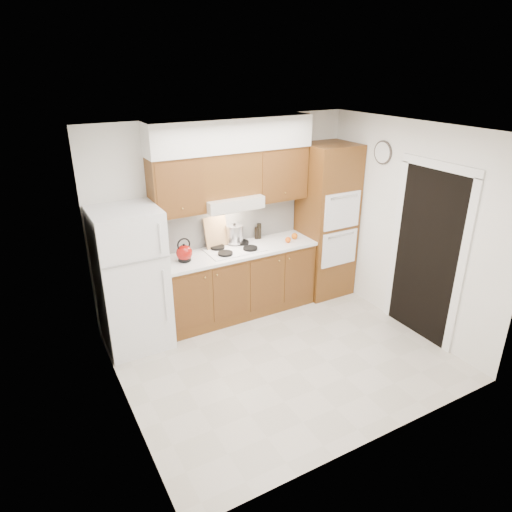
{
  "coord_description": "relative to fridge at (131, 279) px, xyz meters",
  "views": [
    {
      "loc": [
        -2.45,
        -3.77,
        3.21
      ],
      "look_at": [
        -0.11,
        0.45,
        1.15
      ],
      "focal_mm": 32.0,
      "sensor_mm": 36.0,
      "label": 1
    }
  ],
  "objects": [
    {
      "name": "fridge",
      "position": [
        0.0,
        0.0,
        0.0
      ],
      "size": [
        0.75,
        0.72,
        1.72
      ],
      "primitive_type": "cube",
      "color": "white",
      "rests_on": "floor"
    },
    {
      "name": "upper_cab_left",
      "position": [
        0.69,
        0.19,
        0.99
      ],
      "size": [
        0.63,
        0.33,
        0.7
      ],
      "primitive_type": "cube",
      "color": "brown",
      "rests_on": "wall_back"
    },
    {
      "name": "range_hood",
      "position": [
        1.38,
        0.13,
        0.71
      ],
      "size": [
        0.75,
        0.45,
        0.15
      ],
      "primitive_type": "cube",
      "color": "silver",
      "rests_on": "wall_back"
    },
    {
      "name": "condiment_b",
      "position": [
        1.83,
        0.27,
        0.17
      ],
      "size": [
        0.06,
        0.06,
        0.17
      ],
      "primitive_type": "cylinder",
      "rotation": [
        0.0,
        0.0,
        -0.08
      ],
      "color": "black",
      "rests_on": "countertop"
    },
    {
      "name": "cutting_board",
      "position": [
        1.22,
        0.27,
        0.28
      ],
      "size": [
        0.35,
        0.16,
        0.44
      ],
      "primitive_type": "cube",
      "rotation": [
        -0.21,
        0.0,
        0.15
      ],
      "color": "tan",
      "rests_on": "countertop"
    },
    {
      "name": "upper_cab_over_hood",
      "position": [
        1.38,
        0.19,
        1.06
      ],
      "size": [
        0.75,
        0.33,
        0.55
      ],
      "primitive_type": "cube",
      "color": "brown",
      "rests_on": "range_hood"
    },
    {
      "name": "base_cabinets",
      "position": [
        1.43,
        0.06,
        -0.41
      ],
      "size": [
        2.11,
        0.6,
        0.9
      ],
      "primitive_type": "cube",
      "color": "brown",
      "rests_on": "floor"
    },
    {
      "name": "stock_pot",
      "position": [
        1.48,
        0.23,
        0.23
      ],
      "size": [
        0.27,
        0.27,
        0.24
      ],
      "primitive_type": "cylinder",
      "rotation": [
        0.0,
        0.0,
        -0.2
      ],
      "color": "silver",
      "rests_on": "cooktop"
    },
    {
      "name": "upper_cab_right",
      "position": [
        2.12,
        0.19,
        0.99
      ],
      "size": [
        0.73,
        0.33,
        0.7
      ],
      "primitive_type": "cube",
      "color": "brown",
      "rests_on": "wall_back"
    },
    {
      "name": "orange_near",
      "position": [
        2.29,
        0.01,
        0.12
      ],
      "size": [
        0.11,
        0.11,
        0.09
      ],
      "primitive_type": "sphere",
      "rotation": [
        0.0,
        0.0,
        -0.28
      ],
      "color": "#DD520B",
      "rests_on": "countertop"
    },
    {
      "name": "soffit",
      "position": [
        1.43,
        0.18,
        1.54
      ],
      "size": [
        2.13,
        0.36,
        0.4
      ],
      "primitive_type": "cube",
      "color": "silver",
      "rests_on": "wall_back"
    },
    {
      "name": "wall_back",
      "position": [
        1.41,
        0.36,
        0.44
      ],
      "size": [
        3.6,
        0.02,
        2.6
      ],
      "primitive_type": "cube",
      "color": "white",
      "rests_on": "floor"
    },
    {
      "name": "cooktop",
      "position": [
        1.38,
        0.07,
        0.09
      ],
      "size": [
        0.74,
        0.5,
        0.01
      ],
      "primitive_type": "cube",
      "color": "white",
      "rests_on": "countertop"
    },
    {
      "name": "doorway",
      "position": [
        3.19,
        -1.49,
        0.19
      ],
      "size": [
        0.02,
        0.9,
        2.1
      ],
      "primitive_type": "cube",
      "color": "black",
      "rests_on": "floor"
    },
    {
      "name": "condiment_a",
      "position": [
        1.87,
        0.27,
        0.19
      ],
      "size": [
        0.07,
        0.07,
        0.22
      ],
      "primitive_type": "cylinder",
      "rotation": [
        0.0,
        0.0,
        -0.27
      ],
      "color": "black",
      "rests_on": "countertop"
    },
    {
      "name": "kettle",
      "position": [
        0.68,
        0.03,
        0.19
      ],
      "size": [
        0.23,
        0.23,
        0.2
      ],
      "primitive_type": "sphere",
      "rotation": [
        0.0,
        0.0,
        0.19
      ],
      "color": "maroon",
      "rests_on": "countertop"
    },
    {
      "name": "wall_left",
      "position": [
        -0.4,
        -1.14,
        0.44
      ],
      "size": [
        0.02,
        3.0,
        2.6
      ],
      "primitive_type": "cube",
      "color": "white",
      "rests_on": "floor"
    },
    {
      "name": "countertop",
      "position": [
        1.43,
        0.05,
        0.06
      ],
      "size": [
        2.13,
        0.62,
        0.04
      ],
      "primitive_type": "cube",
      "color": "white",
      "rests_on": "base_cabinets"
    },
    {
      "name": "orange_far",
      "position": [
        2.14,
        -0.06,
        0.12
      ],
      "size": [
        0.08,
        0.08,
        0.08
      ],
      "primitive_type": "sphere",
      "rotation": [
        0.0,
        0.0,
        0.02
      ],
      "color": "#D9420B",
      "rests_on": "countertop"
    },
    {
      "name": "backsplash",
      "position": [
        1.43,
        0.34,
        0.36
      ],
      "size": [
        2.11,
        0.03,
        0.56
      ],
      "primitive_type": "cube",
      "color": "white",
      "rests_on": "countertop"
    },
    {
      "name": "wall_right",
      "position": [
        3.21,
        -1.14,
        0.44
      ],
      "size": [
        0.02,
        3.0,
        2.6
      ],
      "primitive_type": "cube",
      "color": "white",
      "rests_on": "floor"
    },
    {
      "name": "condiment_c",
      "position": [
        1.85,
        0.31,
        0.15
      ],
      "size": [
        0.06,
        0.06,
        0.15
      ],
      "primitive_type": "cylinder",
      "rotation": [
        0.0,
        0.0,
        0.12
      ],
      "color": "black",
      "rests_on": "countertop"
    },
    {
      "name": "oven_cabinet",
      "position": [
        2.85,
        0.03,
        0.24
      ],
      "size": [
        0.7,
        0.65,
        2.2
      ],
      "primitive_type": "cube",
      "color": "brown",
      "rests_on": "floor"
    },
    {
      "name": "ceiling",
      "position": [
        1.41,
        -1.14,
        1.74
      ],
      "size": [
        3.6,
        3.6,
        0.0
      ],
      "primitive_type": "plane",
      "color": "white",
      "rests_on": "wall_back"
    },
    {
      "name": "floor",
      "position": [
        1.41,
        -1.14,
        -0.86
      ],
      "size": [
        3.6,
        3.6,
        0.0
      ],
      "primitive_type": "plane",
      "color": "beige",
      "rests_on": "ground"
    },
    {
      "name": "wall_clock",
      "position": [
        3.19,
        -0.59,
        1.29
      ],
      "size": [
        0.02,
        0.3,
        0.3
      ],
      "primitive_type": "cylinder",
      "rotation": [
        0.0,
        1.57,
        0.0
      ],
      "color": "#3F3833",
      "rests_on": "wall_right"
    }
  ]
}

